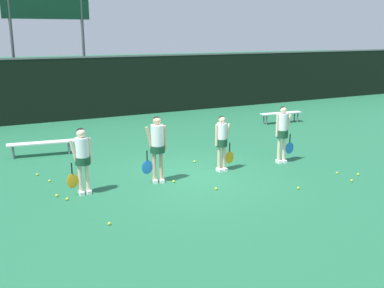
{
  "coord_description": "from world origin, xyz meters",
  "views": [
    {
      "loc": [
        -5.44,
        -10.63,
        3.91
      ],
      "look_at": [
        -0.03,
        0.03,
        0.93
      ],
      "focal_mm": 42.0,
      "sensor_mm": 36.0,
      "label": 1
    }
  ],
  "objects_px": {
    "tennis_ball_7": "(337,173)",
    "tennis_ball_9": "(67,199)",
    "player_1": "(157,143)",
    "tennis_ball_2": "(358,174)",
    "player_2": "(222,140)",
    "tennis_ball_10": "(49,181)",
    "tennis_ball_11": "(37,174)",
    "tennis_ball_5": "(57,195)",
    "scoreboard": "(47,17)",
    "tennis_ball_6": "(352,181)",
    "bench_courtside": "(41,144)",
    "player_0": "(82,155)",
    "tennis_ball_0": "(195,162)",
    "tennis_ball_4": "(109,224)",
    "bench_far": "(281,114)",
    "tennis_ball_1": "(216,189)",
    "player_3": "(282,130)",
    "tennis_ball_8": "(298,188)",
    "tennis_ball_3": "(174,181)"
  },
  "relations": [
    {
      "from": "tennis_ball_7",
      "to": "tennis_ball_9",
      "type": "bearing_deg",
      "value": 169.18
    },
    {
      "from": "player_1",
      "to": "tennis_ball_2",
      "type": "xyz_separation_m",
      "value": [
        5.24,
        -2.02,
        -1.04
      ]
    },
    {
      "from": "player_2",
      "to": "tennis_ball_10",
      "type": "distance_m",
      "value": 4.88
    },
    {
      "from": "tennis_ball_2",
      "to": "tennis_ball_11",
      "type": "distance_m",
      "value": 9.02
    },
    {
      "from": "tennis_ball_2",
      "to": "tennis_ball_5",
      "type": "distance_m",
      "value": 8.16
    },
    {
      "from": "scoreboard",
      "to": "tennis_ball_6",
      "type": "bearing_deg",
      "value": -69.8
    },
    {
      "from": "tennis_ball_6",
      "to": "bench_courtside",
      "type": "bearing_deg",
      "value": 136.97
    },
    {
      "from": "bench_courtside",
      "to": "tennis_ball_7",
      "type": "height_order",
      "value": "bench_courtside"
    },
    {
      "from": "scoreboard",
      "to": "player_0",
      "type": "distance_m",
      "value": 12.47
    },
    {
      "from": "tennis_ball_0",
      "to": "tennis_ball_11",
      "type": "bearing_deg",
      "value": 169.41
    },
    {
      "from": "tennis_ball_9",
      "to": "tennis_ball_10",
      "type": "height_order",
      "value": "tennis_ball_9"
    },
    {
      "from": "bench_courtside",
      "to": "tennis_ball_4",
      "type": "bearing_deg",
      "value": -79.01
    },
    {
      "from": "tennis_ball_10",
      "to": "bench_far",
      "type": "bearing_deg",
      "value": 19.26
    },
    {
      "from": "tennis_ball_1",
      "to": "tennis_ball_6",
      "type": "relative_size",
      "value": 1.0
    },
    {
      "from": "scoreboard",
      "to": "tennis_ball_0",
      "type": "height_order",
      "value": "scoreboard"
    },
    {
      "from": "scoreboard",
      "to": "player_1",
      "type": "bearing_deg",
      "value": -87.29
    },
    {
      "from": "player_3",
      "to": "tennis_ball_5",
      "type": "distance_m",
      "value": 6.83
    },
    {
      "from": "bench_courtside",
      "to": "tennis_ball_2",
      "type": "xyz_separation_m",
      "value": [
        7.59,
        -6.21,
        -0.36
      ]
    },
    {
      "from": "tennis_ball_5",
      "to": "bench_far",
      "type": "bearing_deg",
      "value": 24.91
    },
    {
      "from": "tennis_ball_2",
      "to": "tennis_ball_9",
      "type": "distance_m",
      "value": 7.91
    },
    {
      "from": "tennis_ball_9",
      "to": "player_2",
      "type": "bearing_deg",
      "value": 4.66
    },
    {
      "from": "scoreboard",
      "to": "player_3",
      "type": "height_order",
      "value": "scoreboard"
    },
    {
      "from": "bench_far",
      "to": "tennis_ball_7",
      "type": "height_order",
      "value": "bench_far"
    },
    {
      "from": "player_0",
      "to": "tennis_ball_2",
      "type": "relative_size",
      "value": 24.62
    },
    {
      "from": "tennis_ball_7",
      "to": "tennis_ball_8",
      "type": "bearing_deg",
      "value": -164.52
    },
    {
      "from": "player_1",
      "to": "player_2",
      "type": "xyz_separation_m",
      "value": [
        2.04,
        0.1,
        -0.14
      ]
    },
    {
      "from": "bench_far",
      "to": "tennis_ball_3",
      "type": "distance_m",
      "value": 9.29
    },
    {
      "from": "bench_courtside",
      "to": "tennis_ball_7",
      "type": "relative_size",
      "value": 33.03
    },
    {
      "from": "tennis_ball_2",
      "to": "tennis_ball_8",
      "type": "height_order",
      "value": "tennis_ball_2"
    },
    {
      "from": "bench_far",
      "to": "tennis_ball_10",
      "type": "distance_m",
      "value": 11.24
    },
    {
      "from": "tennis_ball_6",
      "to": "tennis_ball_10",
      "type": "bearing_deg",
      "value": 153.2
    },
    {
      "from": "scoreboard",
      "to": "tennis_ball_4",
      "type": "bearing_deg",
      "value": -95.8
    },
    {
      "from": "player_2",
      "to": "tennis_ball_1",
      "type": "xyz_separation_m",
      "value": [
        -0.96,
        -1.35,
        -0.9
      ]
    },
    {
      "from": "tennis_ball_0",
      "to": "tennis_ball_6",
      "type": "distance_m",
      "value": 4.6
    },
    {
      "from": "tennis_ball_3",
      "to": "tennis_ball_6",
      "type": "bearing_deg",
      "value": -26.06
    },
    {
      "from": "player_0",
      "to": "player_1",
      "type": "height_order",
      "value": "player_1"
    },
    {
      "from": "player_3",
      "to": "tennis_ball_11",
      "type": "height_order",
      "value": "player_3"
    },
    {
      "from": "tennis_ball_9",
      "to": "player_3",
      "type": "bearing_deg",
      "value": 2.36
    },
    {
      "from": "player_3",
      "to": "tennis_ball_11",
      "type": "distance_m",
      "value": 7.29
    },
    {
      "from": "tennis_ball_9",
      "to": "tennis_ball_5",
      "type": "bearing_deg",
      "value": 116.5
    },
    {
      "from": "tennis_ball_3",
      "to": "tennis_ball_8",
      "type": "xyz_separation_m",
      "value": [
        2.64,
        -1.92,
        -0.0
      ]
    },
    {
      "from": "bench_far",
      "to": "tennis_ball_11",
      "type": "relative_size",
      "value": 29.04
    },
    {
      "from": "scoreboard",
      "to": "tennis_ball_8",
      "type": "relative_size",
      "value": 87.75
    },
    {
      "from": "tennis_ball_4",
      "to": "tennis_ball_5",
      "type": "distance_m",
      "value": 2.29
    },
    {
      "from": "tennis_ball_8",
      "to": "tennis_ball_11",
      "type": "distance_m",
      "value": 7.17
    },
    {
      "from": "tennis_ball_3",
      "to": "tennis_ball_4",
      "type": "xyz_separation_m",
      "value": [
        -2.34,
        -1.87,
        -0.0
      ]
    },
    {
      "from": "bench_courtside",
      "to": "tennis_ball_11",
      "type": "bearing_deg",
      "value": -94.6
    },
    {
      "from": "tennis_ball_6",
      "to": "tennis_ball_8",
      "type": "relative_size",
      "value": 1.02
    },
    {
      "from": "player_2",
      "to": "tennis_ball_9",
      "type": "xyz_separation_m",
      "value": [
        -4.51,
        -0.37,
        -0.9
      ]
    },
    {
      "from": "tennis_ball_7",
      "to": "player_1",
      "type": "bearing_deg",
      "value": 161.0
    }
  ]
}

